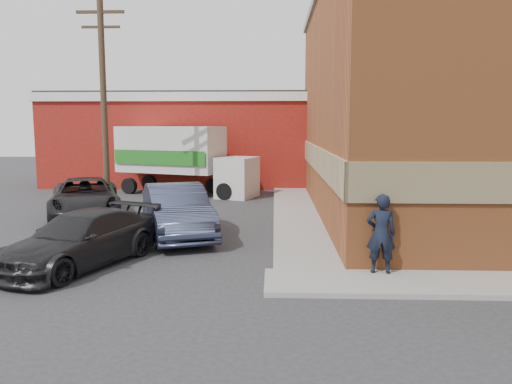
% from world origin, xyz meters
% --- Properties ---
extents(ground, '(90.00, 90.00, 0.00)m').
position_xyz_m(ground, '(0.00, 0.00, 0.00)').
color(ground, '#28282B').
rests_on(ground, ground).
extents(brick_building, '(14.25, 18.25, 9.36)m').
position_xyz_m(brick_building, '(8.50, 9.00, 4.68)').
color(brick_building, '#A8592B').
rests_on(brick_building, ground).
extents(sidewalk_west, '(1.80, 18.00, 0.12)m').
position_xyz_m(sidewalk_west, '(0.60, 9.00, 0.06)').
color(sidewalk_west, gray).
rests_on(sidewalk_west, ground).
extents(warehouse, '(16.30, 8.30, 5.60)m').
position_xyz_m(warehouse, '(-6.00, 20.00, 2.81)').
color(warehouse, maroon).
rests_on(warehouse, ground).
extents(utility_pole, '(2.00, 0.26, 9.00)m').
position_xyz_m(utility_pole, '(-7.50, 9.00, 4.75)').
color(utility_pole, '#453522').
rests_on(utility_pole, ground).
extents(man, '(0.74, 0.52, 1.93)m').
position_xyz_m(man, '(2.29, -0.25, 1.09)').
color(man, black).
rests_on(man, sidewalk_south).
extents(sedan, '(3.48, 5.53, 1.72)m').
position_xyz_m(sedan, '(-3.50, 4.03, 0.86)').
color(sedan, '#343D57').
rests_on(sedan, ground).
extents(suv_a, '(4.38, 6.16, 1.56)m').
position_xyz_m(suv_a, '(-7.86, 7.40, 0.78)').
color(suv_a, black).
rests_on(suv_a, ground).
extents(suv_b, '(3.70, 5.26, 1.41)m').
position_xyz_m(suv_b, '(-5.34, 0.50, 0.71)').
color(suv_b, black).
rests_on(suv_b, ground).
extents(box_truck, '(7.58, 4.51, 3.60)m').
position_xyz_m(box_truck, '(-5.18, 14.18, 2.07)').
color(box_truck, silver).
rests_on(box_truck, ground).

